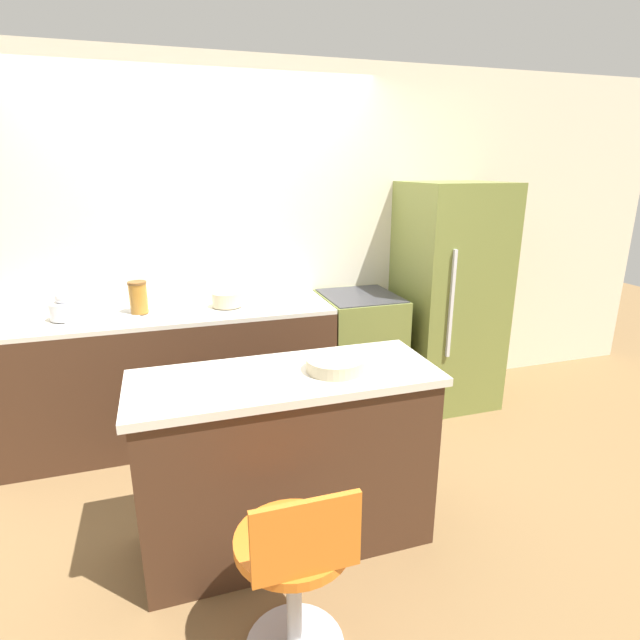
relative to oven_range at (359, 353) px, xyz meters
The scene contains 11 objects.
ground_plane 1.21m from the oven_range, 163.10° to the right, with size 14.00×14.00×0.00m, color brown.
wall_back 1.40m from the oven_range, 162.46° to the left, with size 8.00×0.06×2.60m.
back_counter 1.40m from the oven_range, behind, with size 2.22×0.61×0.94m.
kitchen_island 1.55m from the oven_range, 125.18° to the right, with size 1.46×0.57×0.93m.
oven_range is the anchor object (origin of this frame).
refrigerator 0.84m from the oven_range, ahead, with size 0.71×0.72×1.76m.
stool_chair 2.18m from the oven_range, 118.08° to the right, with size 0.44×0.44×0.84m.
kettle 2.08m from the oven_range, behind, with size 0.19×0.19×0.19m.
mixing_bowl 1.12m from the oven_range, behind, with size 0.21×0.21×0.10m.
canister_jar 1.67m from the oven_range, behind, with size 0.12×0.12×0.21m.
fruit_bowl 1.53m from the oven_range, 116.86° to the right, with size 0.28×0.28×0.06m.
Camera 1 is at (-0.32, -3.06, 1.86)m, focal length 28.00 mm.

